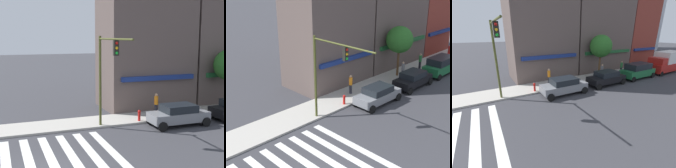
{
  "view_description": "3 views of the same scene",
  "coord_description": "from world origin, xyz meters",
  "views": [
    {
      "loc": [
        -1.93,
        -14.44,
        6.54
      ],
      "look_at": [
        4.96,
        4.0,
        3.5
      ],
      "focal_mm": 50.0,
      "sensor_mm": 36.0,
      "label": 1
    },
    {
      "loc": [
        -9.25,
        -10.36,
        11.37
      ],
      "look_at": [
        4.96,
        4.0,
        3.5
      ],
      "focal_mm": 50.0,
      "sensor_mm": 36.0,
      "label": 2
    },
    {
      "loc": [
        3.86,
        -7.07,
        5.65
      ],
      "look_at": [
        10.44,
        4.7,
        1.0
      ],
      "focal_mm": 24.0,
      "sensor_mm": 36.0,
      "label": 3
    }
  ],
  "objects": [
    {
      "name": "sedan_grey",
      "position": [
        10.44,
        4.7,
        0.84
      ],
      "size": [
        4.41,
        2.02,
        1.59
      ],
      "rotation": [
        0.0,
        0.0,
        -0.01
      ],
      "color": "slate",
      "rests_on": "ground_plane"
    },
    {
      "name": "street_tree",
      "position": [
        17.31,
        7.5,
        4.01
      ],
      "size": [
        2.77,
        2.77,
        5.27
      ],
      "color": "brown",
      "rests_on": "sidewalk_left"
    },
    {
      "name": "traffic_signal",
      "position": [
        4.96,
        5.07,
        4.52
      ],
      "size": [
        0.32,
        5.71,
        6.55
      ],
      "color": "#474C1E",
      "rests_on": "ground_plane"
    },
    {
      "name": "sedan_black",
      "position": [
        15.9,
        4.7,
        0.84
      ],
      "size": [
        4.42,
        2.02,
        1.59
      ],
      "rotation": [
        0.0,
        0.0,
        0.01
      ],
      "color": "black",
      "rests_on": "ground_plane"
    },
    {
      "name": "box_truck_red",
      "position": [
        27.72,
        4.7,
        1.59
      ],
      "size": [
        6.25,
        2.42,
        3.04
      ],
      "rotation": [
        0.0,
        0.0,
        0.02
      ],
      "color": "#B21E19",
      "rests_on": "ground_plane"
    },
    {
      "name": "pedestrian_green_top",
      "position": [
        20.93,
        7.0,
        1.07
      ],
      "size": [
        0.32,
        0.32,
        1.77
      ],
      "rotation": [
        0.0,
        0.0,
        4.89
      ],
      "color": "#23232D",
      "rests_on": "sidewalk_left"
    },
    {
      "name": "storefront_row",
      "position": [
        19.18,
        11.5,
        7.1
      ],
      "size": [
        24.61,
        5.3,
        15.26
      ],
      "color": "brown",
      "rests_on": "ground_plane"
    },
    {
      "name": "pedestrian_orange_vest",
      "position": [
        10.17,
        7.62,
        1.07
      ],
      "size": [
        0.32,
        0.32,
        1.77
      ],
      "rotation": [
        0.0,
        0.0,
        3.02
      ],
      "color": "#23232D",
      "rests_on": "sidewalk_left"
    },
    {
      "name": "suv_green",
      "position": [
        21.34,
        4.7,
        1.03
      ],
      "size": [
        4.72,
        2.12,
        1.94
      ],
      "rotation": [
        0.0,
        0.0,
        0.01
      ],
      "color": "#1E6638",
      "rests_on": "ground_plane"
    },
    {
      "name": "fire_hydrant",
      "position": [
        8.07,
        6.4,
        0.61
      ],
      "size": [
        0.24,
        0.24,
        0.84
      ],
      "color": "red",
      "rests_on": "sidewalk_left"
    },
    {
      "name": "pedestrian_grey_coat",
      "position": [
        17.02,
        6.64,
        1.07
      ],
      "size": [
        0.32,
        0.32,
        1.77
      ],
      "rotation": [
        0.0,
        0.0,
        2.32
      ],
      "color": "#23232D",
      "rests_on": "sidewalk_left"
    }
  ]
}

